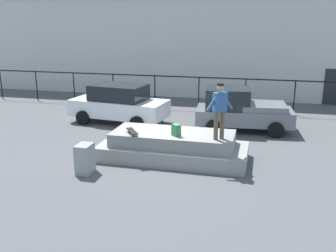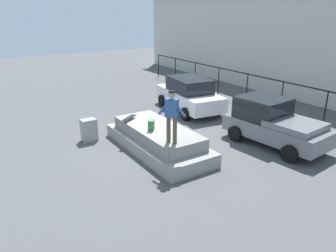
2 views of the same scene
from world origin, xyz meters
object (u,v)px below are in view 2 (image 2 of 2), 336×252
(skateboarder, at_px, (172,113))
(skateboard, at_px, (129,118))
(car_white_sedan_near, at_px, (189,94))
(utility_box, at_px, (89,130))
(car_grey_pickup_mid, at_px, (273,123))
(backpack, at_px, (151,125))

(skateboarder, distance_m, skateboard, 2.97)
(car_white_sedan_near, bearing_deg, utility_box, -78.91)
(skateboard, bearing_deg, skateboarder, 3.19)
(skateboard, distance_m, car_grey_pickup_mid, 5.70)
(skateboarder, xyz_separation_m, skateboard, (-2.82, -0.16, -0.92))
(car_white_sedan_near, bearing_deg, skateboarder, -41.44)
(backpack, distance_m, car_grey_pickup_mid, 4.87)
(skateboarder, relative_size, backpack, 4.58)
(skateboard, bearing_deg, car_white_sedan_near, 115.92)
(skateboard, xyz_separation_m, backpack, (1.44, 0.18, 0.09))
(car_grey_pickup_mid, bearing_deg, skateboarder, -95.08)
(backpack, xyz_separation_m, car_white_sedan_near, (-3.70, 4.46, -0.25))
(skateboard, relative_size, backpack, 2.08)
(backpack, bearing_deg, car_grey_pickup_mid, -70.05)
(car_white_sedan_near, xyz_separation_m, utility_box, (1.16, -5.94, -0.43))
(car_white_sedan_near, xyz_separation_m, car_grey_pickup_mid, (5.47, 0.07, 0.00))
(skateboard, relative_size, car_grey_pickup_mid, 0.19)
(skateboarder, bearing_deg, car_grey_pickup_mid, 84.92)
(skateboard, height_order, backpack, backpack)
(skateboarder, xyz_separation_m, car_white_sedan_near, (-5.07, 4.48, -1.07))
(skateboard, bearing_deg, backpack, 6.99)
(skateboarder, distance_m, backpack, 1.61)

